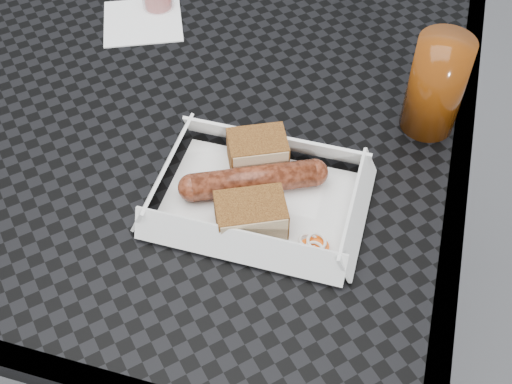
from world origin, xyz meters
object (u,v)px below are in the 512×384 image
(bratwurst, at_px, (254,180))
(drink_glass, at_px, (436,85))
(patio_table, at_px, (177,146))
(food_tray, at_px, (258,201))

(bratwurst, xyz_separation_m, drink_glass, (0.19, 0.18, 0.05))
(patio_table, bearing_deg, drink_glass, 10.33)
(food_tray, height_order, bratwurst, bratwurst)
(food_tray, relative_size, bratwurst, 1.31)
(patio_table, distance_m, drink_glass, 0.37)
(bratwurst, bearing_deg, drink_glass, 42.99)
(patio_table, relative_size, food_tray, 3.64)
(food_tray, xyz_separation_m, bratwurst, (-0.01, 0.01, 0.02))
(drink_glass, bearing_deg, bratwurst, -137.01)
(bratwurst, bearing_deg, food_tray, -56.26)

